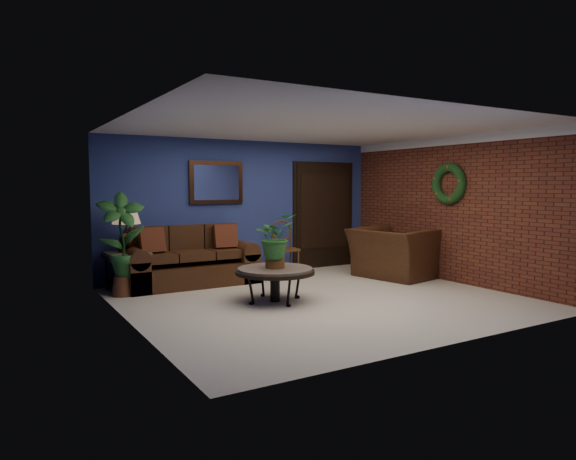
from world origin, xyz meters
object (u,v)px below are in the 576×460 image
table_lamp (126,222)px  side_chair (284,244)px  armchair (394,253)px  sofa (189,265)px  end_table (127,261)px  coffee_table (275,272)px

table_lamp → side_chair: size_ratio=0.72×
table_lamp → armchair: (4.45, -1.25, -0.64)m
sofa → table_lamp: size_ratio=3.01×
sofa → armchair: size_ratio=1.60×
end_table → side_chair: bearing=1.5°
coffee_table → table_lamp: (-1.64, 1.85, 0.66)m
end_table → side_chair: 2.91m
coffee_table → table_lamp: bearing=131.7°
sofa → table_lamp: bearing=-178.1°
table_lamp → end_table: bearing=90.0°
coffee_table → table_lamp: size_ratio=1.56×
table_lamp → armchair: size_ratio=0.53×
end_table → armchair: (4.45, -1.25, -0.03)m
sofa → side_chair: bearing=1.3°
sofa → side_chair: size_ratio=2.16×
sofa → end_table: 1.03m
sofa → end_table: sofa is taller
coffee_table → armchair: size_ratio=0.83×
coffee_table → side_chair: (1.27, 1.92, 0.14)m
coffee_table → end_table: (-1.64, 1.85, 0.04)m
coffee_table → table_lamp: table_lamp is taller
end_table → side_chair: size_ratio=0.67×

